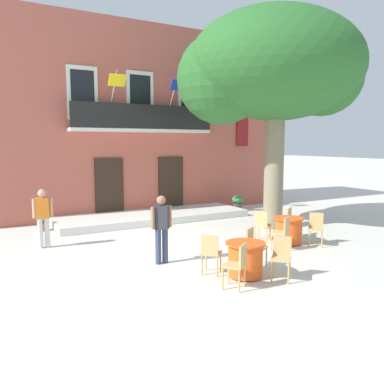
# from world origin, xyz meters

# --- Properties ---
(ground_plane) EXTENTS (120.00, 120.00, 0.00)m
(ground_plane) POSITION_xyz_m (0.00, 0.00, 0.00)
(ground_plane) COLOR silver
(building_facade) EXTENTS (13.00, 5.09, 7.50)m
(building_facade) POSITION_xyz_m (0.85, 6.99, 3.75)
(building_facade) COLOR #BC5B4C
(building_facade) RESTS_ON ground
(entrance_step_platform) EXTENTS (7.17, 2.29, 0.25)m
(entrance_step_platform) POSITION_xyz_m (0.85, 3.86, 0.12)
(entrance_step_platform) COLOR silver
(entrance_step_platform) RESTS_ON ground
(plane_tree) EXTENTS (6.02, 5.28, 7.13)m
(plane_tree) POSITION_xyz_m (3.78, 0.65, 5.22)
(plane_tree) COLOR #7F755B
(plane_tree) RESTS_ON ground
(cafe_table_near_tree) EXTENTS (0.86, 0.86, 0.76)m
(cafe_table_near_tree) POSITION_xyz_m (0.10, -2.93, 0.39)
(cafe_table_near_tree) COLOR #EA561E
(cafe_table_near_tree) RESTS_ON ground
(cafe_chair_near_tree_0) EXTENTS (0.56, 0.56, 0.91)m
(cafe_chair_near_tree_0) POSITION_xyz_m (-0.47, -3.43, 0.53)
(cafe_chair_near_tree_0) COLOR tan
(cafe_chair_near_tree_0) RESTS_ON ground
(cafe_chair_near_tree_1) EXTENTS (0.57, 0.57, 0.91)m
(cafe_chair_near_tree_1) POSITION_xyz_m (0.66, -3.43, 0.53)
(cafe_chair_near_tree_1) COLOR tan
(cafe_chair_near_tree_1) RESTS_ON ground
(cafe_chair_near_tree_2) EXTENTS (0.55, 0.55, 0.91)m
(cafe_chair_near_tree_2) POSITION_xyz_m (0.69, -2.46, 0.53)
(cafe_chair_near_tree_2) COLOR tan
(cafe_chair_near_tree_2) RESTS_ON ground
(cafe_chair_near_tree_3) EXTENTS (0.57, 0.57, 0.91)m
(cafe_chair_near_tree_3) POSITION_xyz_m (-0.49, -2.45, 0.53)
(cafe_chair_near_tree_3) COLOR tan
(cafe_chair_near_tree_3) RESTS_ON ground
(cafe_table_middle) EXTENTS (0.86, 0.86, 0.76)m
(cafe_table_middle) POSITION_xyz_m (2.86, -1.26, 0.39)
(cafe_table_middle) COLOR #EA561E
(cafe_table_middle) RESTS_ON ground
(cafe_chair_middle_0) EXTENTS (0.55, 0.55, 0.91)m
(cafe_chair_middle_0) POSITION_xyz_m (3.45, -0.80, 0.53)
(cafe_chair_middle_0) COLOR tan
(cafe_chair_middle_0) RESTS_ON ground
(cafe_chair_middle_1) EXTENTS (0.56, 0.56, 0.91)m
(cafe_chair_middle_1) POSITION_xyz_m (2.37, -0.69, 0.53)
(cafe_chair_middle_1) COLOR tan
(cafe_chair_middle_1) RESTS_ON ground
(cafe_chair_middle_2) EXTENTS (0.55, 0.55, 0.91)m
(cafe_chair_middle_2) POSITION_xyz_m (2.24, -1.70, 0.53)
(cafe_chair_middle_2) COLOR tan
(cafe_chair_middle_2) RESTS_ON ground
(cafe_chair_middle_3) EXTENTS (0.57, 0.57, 0.91)m
(cafe_chair_middle_3) POSITION_xyz_m (3.42, -1.76, 0.53)
(cafe_chair_middle_3) COLOR tan
(cafe_chair_middle_3) RESTS_ON ground
(ground_planter_left) EXTENTS (0.36, 0.36, 0.61)m
(ground_planter_left) POSITION_xyz_m (-3.08, 3.89, 0.34)
(ground_planter_left) COLOR #995638
(ground_planter_left) RESTS_ON ground
(ground_planter_right) EXTENTS (0.47, 0.47, 0.65)m
(ground_planter_right) POSITION_xyz_m (4.79, 3.91, 0.37)
(ground_planter_right) COLOR #47423D
(ground_planter_right) RESTS_ON ground
(pedestrian_near_entrance) EXTENTS (0.53, 0.28, 1.62)m
(pedestrian_near_entrance) POSITION_xyz_m (-3.33, 1.66, 0.92)
(pedestrian_near_entrance) COLOR silver
(pedestrian_near_entrance) RESTS_ON ground
(pedestrian_mid_plaza) EXTENTS (0.53, 0.38, 1.64)m
(pedestrian_mid_plaza) POSITION_xyz_m (-1.08, -1.19, 0.92)
(pedestrian_mid_plaza) COLOR #384260
(pedestrian_mid_plaza) RESTS_ON ground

